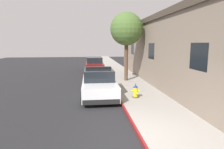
# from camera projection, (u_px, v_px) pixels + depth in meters

# --- Properties ---
(ground_plane) EXTENTS (29.99, 60.00, 0.20)m
(ground_plane) POSITION_uv_depth(u_px,v_px,m) (51.00, 84.00, 15.48)
(ground_plane) COLOR #232326
(sidewalk_pavement) EXTENTS (2.70, 60.00, 0.14)m
(sidewalk_pavement) POSITION_uv_depth(u_px,v_px,m) (126.00, 80.00, 16.14)
(sidewalk_pavement) COLOR #9E9991
(sidewalk_pavement) RESTS_ON ground
(curb_painted_edge) EXTENTS (0.08, 60.00, 0.14)m
(curb_painted_edge) POSITION_uv_depth(u_px,v_px,m) (109.00, 80.00, 15.98)
(curb_painted_edge) COLOR maroon
(curb_painted_edge) RESTS_ON ground
(storefront_building) EXTENTS (6.53, 21.61, 4.92)m
(storefront_building) POSITION_uv_depth(u_px,v_px,m) (194.00, 51.00, 14.01)
(storefront_building) COLOR gray
(storefront_building) RESTS_ON ground
(police_cruiser) EXTENTS (1.94, 4.84, 1.68)m
(police_cruiser) POSITION_uv_depth(u_px,v_px,m) (99.00, 83.00, 11.46)
(police_cruiser) COLOR white
(police_cruiser) RESTS_ON ground
(parked_car_silver_ahead) EXTENTS (1.94, 4.84, 1.56)m
(parked_car_silver_ahead) POSITION_uv_depth(u_px,v_px,m) (95.00, 65.00, 21.65)
(parked_car_silver_ahead) COLOR maroon
(parked_car_silver_ahead) RESTS_ON ground
(fire_hydrant) EXTENTS (0.44, 0.40, 0.76)m
(fire_hydrant) POSITION_uv_depth(u_px,v_px,m) (136.00, 91.00, 10.51)
(fire_hydrant) COLOR #4C4C51
(fire_hydrant) RESTS_ON sidewalk_pavement
(street_tree) EXTENTS (2.52, 2.52, 5.25)m
(street_tree) POSITION_uv_depth(u_px,v_px,m) (127.00, 29.00, 14.96)
(street_tree) COLOR brown
(street_tree) RESTS_ON sidewalk_pavement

